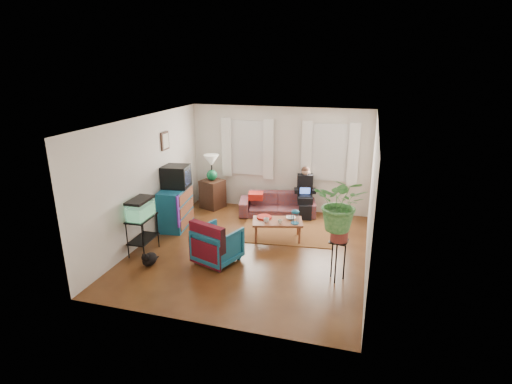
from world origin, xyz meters
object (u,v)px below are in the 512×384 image
(armchair, at_px, (218,243))
(coffee_table, at_px, (277,230))
(dresser, at_px, (176,207))
(sofa, at_px, (277,201))
(plant_stand, at_px, (337,260))
(aquarium_stand, at_px, (143,235))
(side_table, at_px, (213,194))

(armchair, relative_size, coffee_table, 0.73)
(dresser, bearing_deg, armchair, -48.00)
(sofa, bearing_deg, plant_stand, -71.49)
(plant_stand, bearing_deg, coffee_table, 135.41)
(aquarium_stand, height_order, coffee_table, aquarium_stand)
(aquarium_stand, bearing_deg, side_table, 81.39)
(sofa, relative_size, armchair, 2.44)
(sofa, bearing_deg, aquarium_stand, -140.06)
(armchair, bearing_deg, plant_stand, -162.03)
(side_table, distance_m, dresser, 1.45)
(sofa, height_order, aquarium_stand, aquarium_stand)
(sofa, xyz_separation_m, side_table, (-1.73, 0.05, 0.01))
(side_table, height_order, coffee_table, side_table)
(dresser, bearing_deg, plant_stand, -27.57)
(armchair, bearing_deg, dresser, -21.04)
(coffee_table, bearing_deg, dresser, 164.18)
(sofa, distance_m, dresser, 2.48)
(armchair, distance_m, coffee_table, 1.54)
(aquarium_stand, distance_m, plant_stand, 3.77)
(aquarium_stand, distance_m, coffee_table, 2.75)
(dresser, relative_size, coffee_table, 0.99)
(coffee_table, xyz_separation_m, plant_stand, (1.36, -1.34, 0.16))
(sofa, relative_size, plant_stand, 2.48)
(dresser, bearing_deg, aquarium_stand, -97.49)
(plant_stand, bearing_deg, aquarium_stand, 179.74)
(dresser, relative_size, armchair, 1.35)
(armchair, distance_m, plant_stand, 2.23)
(aquarium_stand, bearing_deg, plant_stand, -1.74)
(armchair, xyz_separation_m, plant_stand, (2.23, -0.07, -0.01))
(side_table, distance_m, aquarium_stand, 2.82)
(sofa, distance_m, aquarium_stand, 3.45)
(aquarium_stand, xyz_separation_m, armchair, (1.55, 0.06, 0.01))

